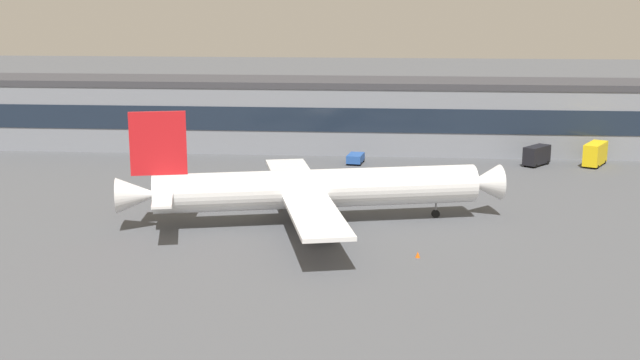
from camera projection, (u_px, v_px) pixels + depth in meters
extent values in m
plane|color=#4C4F54|center=(373.00, 222.00, 111.10)|extent=(600.00, 600.00, 0.00)
cube|color=gray|center=(379.00, 118.00, 161.79)|extent=(166.26, 15.12, 12.70)
cube|color=#38383D|center=(379.00, 83.00, 160.26)|extent=(169.58, 15.43, 1.20)
cube|color=#192333|center=(378.00, 120.00, 154.25)|extent=(162.93, 0.16, 4.57)
cylinder|color=white|center=(317.00, 189.00, 109.62)|extent=(43.32, 15.19, 5.15)
cone|color=white|center=(484.00, 183.00, 113.08)|extent=(5.65, 5.84, 4.89)
cone|color=white|center=(138.00, 195.00, 106.13)|extent=(6.59, 5.83, 4.63)
cube|color=red|center=(158.00, 143.00, 105.08)|extent=(7.12, 2.18, 8.23)
cube|color=white|center=(165.00, 179.00, 111.91)|extent=(4.51, 9.57, 0.30)
cube|color=white|center=(163.00, 199.00, 101.00)|extent=(4.51, 9.57, 0.30)
cube|color=white|center=(292.00, 173.00, 121.32)|extent=(10.42, 20.36, 0.50)
cube|color=white|center=(316.00, 217.00, 97.56)|extent=(10.42, 20.36, 0.50)
cylinder|color=#99999E|center=(301.00, 190.00, 119.05)|extent=(4.79, 3.75, 2.83)
cylinder|color=#99999E|center=(321.00, 225.00, 100.93)|extent=(4.79, 3.75, 2.83)
cylinder|color=black|center=(436.00, 214.00, 112.99)|extent=(1.19, 0.74, 1.10)
cylinder|color=slate|center=(436.00, 204.00, 112.70)|extent=(0.24, 0.24, 2.16)
cylinder|color=black|center=(299.00, 215.00, 112.45)|extent=(1.19, 0.74, 1.10)
cylinder|color=slate|center=(299.00, 205.00, 112.15)|extent=(0.24, 0.24, 2.16)
cylinder|color=black|center=(304.00, 224.00, 107.99)|extent=(1.19, 0.74, 1.10)
cylinder|color=slate|center=(304.00, 214.00, 107.69)|extent=(0.24, 0.24, 2.16)
cube|color=#2651A5|center=(356.00, 158.00, 149.32)|extent=(3.26, 5.12, 1.40)
cube|color=black|center=(357.00, 155.00, 150.52)|extent=(2.61, 2.00, 0.35)
cylinder|color=black|center=(351.00, 160.00, 151.33)|extent=(0.40, 0.74, 0.70)
cylinder|color=black|center=(363.00, 160.00, 150.82)|extent=(0.40, 0.74, 0.70)
cylinder|color=black|center=(347.00, 163.00, 148.14)|extent=(0.40, 0.74, 0.70)
cylinder|color=black|center=(360.00, 164.00, 147.62)|extent=(0.40, 0.74, 0.70)
cube|color=black|center=(537.00, 155.00, 147.47)|extent=(5.60, 6.20, 3.20)
cube|color=black|center=(532.00, 153.00, 146.16)|extent=(3.03, 3.02, 0.80)
cylinder|color=black|center=(536.00, 166.00, 145.61)|extent=(0.67, 0.74, 0.70)
cylinder|color=black|center=(525.00, 164.00, 147.05)|extent=(0.67, 0.74, 0.70)
cylinder|color=black|center=(547.00, 163.00, 148.60)|extent=(0.67, 0.74, 0.70)
cylinder|color=black|center=(537.00, 161.00, 150.04)|extent=(0.67, 0.74, 0.70)
cube|color=yellow|center=(595.00, 153.00, 147.19)|extent=(5.65, 7.58, 3.80)
cube|color=black|center=(598.00, 148.00, 148.65)|extent=(3.29, 3.34, 0.95)
cylinder|color=black|center=(592.00, 161.00, 150.29)|extent=(0.59, 0.76, 0.70)
cylinder|color=black|center=(605.00, 162.00, 149.06)|extent=(0.59, 0.76, 0.70)
cylinder|color=black|center=(584.00, 165.00, 146.15)|extent=(0.59, 0.76, 0.70)
cylinder|color=black|center=(597.00, 167.00, 144.92)|extent=(0.59, 0.76, 0.70)
cone|color=#F2590C|center=(418.00, 255.00, 95.86)|extent=(0.56, 0.56, 0.70)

